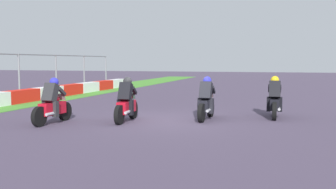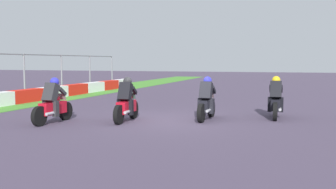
# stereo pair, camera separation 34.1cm
# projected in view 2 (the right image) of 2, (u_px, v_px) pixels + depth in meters

# --- Properties ---
(ground_plane) EXTENTS (120.00, 120.00, 0.00)m
(ground_plane) POSITION_uv_depth(u_px,v_px,m) (167.00, 120.00, 13.50)
(ground_plane) COLOR #463B50
(rider_lane_a) EXTENTS (2.04, 0.55, 1.51)m
(rider_lane_a) POSITION_uv_depth(u_px,v_px,m) (276.00, 101.00, 13.98)
(rider_lane_a) COLOR black
(rider_lane_a) RESTS_ON ground_plane
(rider_lane_b) EXTENTS (2.04, 0.55, 1.51)m
(rider_lane_b) POSITION_uv_depth(u_px,v_px,m) (207.00, 102.00, 13.59)
(rider_lane_b) COLOR black
(rider_lane_b) RESTS_ON ground_plane
(rider_lane_c) EXTENTS (2.04, 0.55, 1.51)m
(rider_lane_c) POSITION_uv_depth(u_px,v_px,m) (126.00, 103.00, 13.22)
(rider_lane_c) COLOR black
(rider_lane_c) RESTS_ON ground_plane
(rider_lane_d) EXTENTS (2.04, 0.55, 1.51)m
(rider_lane_d) POSITION_uv_depth(u_px,v_px,m) (53.00, 104.00, 12.85)
(rider_lane_d) COLOR black
(rider_lane_d) RESTS_ON ground_plane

